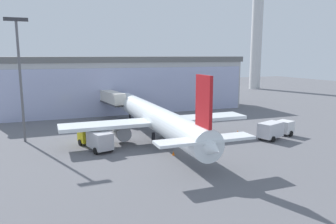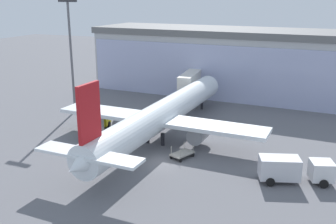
% 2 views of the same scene
% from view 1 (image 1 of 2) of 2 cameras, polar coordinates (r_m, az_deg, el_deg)
% --- Properties ---
extents(ground, '(240.00, 240.00, 0.00)m').
position_cam_1_polar(ground, '(44.99, 4.67, -6.53)').
color(ground, slate).
extents(terminal_building, '(56.08, 16.77, 12.34)m').
position_cam_1_polar(terminal_building, '(77.33, -7.83, 4.96)').
color(terminal_building, '#B3B3B3').
rests_on(terminal_building, ground).
extents(jet_bridge, '(3.53, 12.65, 5.59)m').
position_cam_1_polar(jet_bridge, '(67.07, -10.17, 2.48)').
color(jet_bridge, silver).
rests_on(jet_bridge, ground).
extents(control_tower, '(8.46, 8.46, 40.63)m').
position_cam_1_polar(control_tower, '(130.11, 15.29, 14.95)').
color(control_tower, silver).
rests_on(control_tower, ground).
extents(apron_light_mast, '(3.20, 0.40, 17.87)m').
position_cam_1_polar(apron_light_mast, '(51.86, -24.42, 6.77)').
color(apron_light_mast, '#59595E').
rests_on(apron_light_mast, ground).
extents(airplane, '(28.32, 39.48, 10.67)m').
position_cam_1_polar(airplane, '(49.47, -2.20, -1.03)').
color(airplane, white).
rests_on(airplane, ground).
extents(catering_truck, '(3.85, 7.61, 2.65)m').
position_cam_1_polar(catering_truck, '(45.89, -12.51, -4.51)').
color(catering_truck, yellow).
rests_on(catering_truck, ground).
extents(fuel_truck, '(7.62, 4.37, 2.65)m').
position_cam_1_polar(fuel_truck, '(53.13, 18.19, -2.81)').
color(fuel_truck, silver).
rests_on(fuel_truck, ground).
extents(baggage_cart, '(2.52, 3.19, 1.50)m').
position_cam_1_polar(baggage_cart, '(47.61, 5.27, -4.99)').
color(baggage_cart, '#9E998C').
rests_on(baggage_cart, ground).
extents(safety_cone_nose, '(0.36, 0.36, 0.55)m').
position_cam_1_polar(safety_cone_nose, '(42.28, 0.95, -7.19)').
color(safety_cone_nose, orange).
rests_on(safety_cone_nose, ground).
extents(safety_cone_wingtip, '(0.36, 0.36, 0.55)m').
position_cam_1_polar(safety_cone_wingtip, '(54.94, 12.03, -3.40)').
color(safety_cone_wingtip, orange).
rests_on(safety_cone_wingtip, ground).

